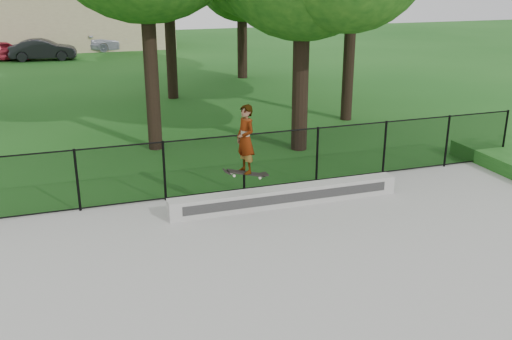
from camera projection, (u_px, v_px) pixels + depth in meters
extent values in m
plane|color=#1A5317|center=(354.00, 319.00, 9.21)|extent=(100.00, 100.00, 0.00)
cube|color=#A4A49F|center=(354.00, 317.00, 9.20)|extent=(14.00, 12.00, 0.06)
cube|color=#B4B4AF|center=(286.00, 196.00, 13.53)|extent=(5.64, 0.40, 0.44)
imported|color=maroon|center=(4.00, 51.00, 36.17)|extent=(3.91, 2.48, 1.25)
imported|color=black|center=(43.00, 50.00, 36.30)|extent=(3.76, 1.71, 1.33)
imported|color=#ACAFC3|center=(118.00, 42.00, 41.02)|extent=(4.09, 2.19, 1.23)
cube|color=black|center=(246.00, 173.00, 12.67)|extent=(0.82, 0.23, 0.23)
imported|color=#A1C5D4|center=(246.00, 139.00, 12.41)|extent=(0.48, 0.63, 1.53)
cylinder|color=black|center=(77.00, 180.00, 13.02)|extent=(0.06, 0.06, 1.50)
cylinder|color=black|center=(164.00, 171.00, 13.62)|extent=(0.06, 0.06, 1.50)
cylinder|color=black|center=(244.00, 163.00, 14.23)|extent=(0.06, 0.06, 1.50)
cylinder|color=black|center=(317.00, 155.00, 14.83)|extent=(0.06, 0.06, 1.50)
cylinder|color=black|center=(385.00, 148.00, 15.44)|extent=(0.06, 0.06, 1.50)
cylinder|color=black|center=(447.00, 141.00, 16.04)|extent=(0.06, 0.06, 1.50)
cylinder|color=black|center=(505.00, 135.00, 16.65)|extent=(0.06, 0.06, 1.50)
cylinder|color=black|center=(244.00, 135.00, 13.99)|extent=(16.00, 0.04, 0.04)
cylinder|color=black|center=(244.00, 189.00, 14.46)|extent=(16.00, 0.04, 0.04)
cube|color=black|center=(244.00, 163.00, 14.23)|extent=(16.00, 0.01, 1.50)
cylinder|color=black|center=(301.00, 77.00, 17.36)|extent=(0.44, 0.44, 4.61)
cylinder|color=black|center=(171.00, 41.00, 24.66)|extent=(0.44, 0.44, 5.01)
cylinder|color=black|center=(151.00, 65.00, 17.29)|extent=(0.44, 0.44, 5.27)
cylinder|color=black|center=(242.00, 40.00, 29.77)|extent=(0.44, 0.44, 3.96)
cylinder|color=black|center=(350.00, 44.00, 20.84)|extent=(0.44, 0.44, 5.69)
cube|color=#C9B68D|center=(87.00, 20.00, 41.97)|extent=(12.00, 6.00, 4.00)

